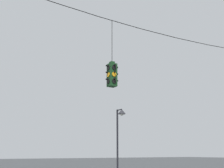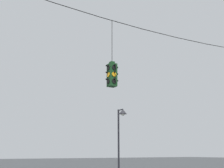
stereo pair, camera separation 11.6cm
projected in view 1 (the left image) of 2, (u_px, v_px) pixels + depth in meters
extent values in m
cylinder|color=black|center=(77.00, 10.00, 11.78)|extent=(2.17, 0.03, 0.15)
cylinder|color=black|center=(122.00, 23.00, 12.80)|extent=(2.17, 0.03, 0.09)
cylinder|color=black|center=(159.00, 33.00, 13.83)|extent=(2.17, 0.03, 0.03)
cylinder|color=black|center=(192.00, 41.00, 14.87)|extent=(2.17, 0.03, 0.09)
cylinder|color=black|center=(220.00, 47.00, 15.93)|extent=(2.17, 0.03, 0.15)
cube|color=#143819|center=(112.00, 75.00, 11.96)|extent=(0.34, 0.34, 1.00)
cube|color=#143819|center=(112.00, 63.00, 12.09)|extent=(0.19, 0.19, 0.10)
cylinder|color=black|center=(112.00, 41.00, 12.33)|extent=(0.02, 0.02, 1.94)
cylinder|color=black|center=(114.00, 67.00, 11.87)|extent=(0.20, 0.03, 0.20)
cylinder|color=black|center=(115.00, 65.00, 11.85)|extent=(0.07, 0.12, 0.07)
cylinder|color=orange|center=(114.00, 74.00, 11.80)|extent=(0.20, 0.03, 0.20)
cylinder|color=black|center=(115.00, 72.00, 11.78)|extent=(0.07, 0.12, 0.07)
cylinder|color=black|center=(114.00, 81.00, 11.73)|extent=(0.20, 0.03, 0.20)
cylinder|color=black|center=(115.00, 79.00, 11.71)|extent=(0.07, 0.12, 0.07)
cylinder|color=black|center=(110.00, 70.00, 12.18)|extent=(0.20, 0.03, 0.20)
cylinder|color=black|center=(109.00, 68.00, 12.24)|extent=(0.07, 0.12, 0.07)
cylinder|color=orange|center=(110.00, 76.00, 12.11)|extent=(0.20, 0.03, 0.20)
cylinder|color=black|center=(109.00, 74.00, 12.17)|extent=(0.07, 0.12, 0.07)
cylinder|color=black|center=(110.00, 83.00, 12.04)|extent=(0.20, 0.03, 0.20)
cylinder|color=black|center=(109.00, 81.00, 12.10)|extent=(0.07, 0.12, 0.07)
cylinder|color=black|center=(108.00, 68.00, 11.94)|extent=(0.03, 0.20, 0.20)
cylinder|color=black|center=(107.00, 66.00, 11.94)|extent=(0.12, 0.07, 0.07)
cylinder|color=orange|center=(108.00, 75.00, 11.87)|extent=(0.03, 0.20, 0.20)
cylinder|color=black|center=(107.00, 72.00, 11.87)|extent=(0.12, 0.07, 0.07)
cylinder|color=black|center=(108.00, 81.00, 11.80)|extent=(0.03, 0.20, 0.20)
cylinder|color=black|center=(107.00, 79.00, 11.80)|extent=(0.12, 0.07, 0.07)
cylinder|color=black|center=(116.00, 69.00, 12.11)|extent=(0.03, 0.20, 0.20)
cylinder|color=black|center=(117.00, 67.00, 12.16)|extent=(0.12, 0.07, 0.07)
cylinder|color=orange|center=(116.00, 76.00, 12.04)|extent=(0.03, 0.20, 0.20)
cylinder|color=black|center=(117.00, 74.00, 12.09)|extent=(0.12, 0.07, 0.07)
cylinder|color=black|center=(116.00, 83.00, 11.97)|extent=(0.03, 0.20, 0.20)
cylinder|color=black|center=(117.00, 81.00, 12.02)|extent=(0.12, 0.07, 0.07)
cylinder|color=black|center=(117.00, 148.00, 18.63)|extent=(0.12, 0.12, 5.16)
cylinder|color=black|center=(119.00, 110.00, 18.98)|extent=(0.07, 0.59, 0.07)
cone|color=#232328|center=(122.00, 112.00, 18.70)|extent=(0.53, 0.53, 0.32)
sphere|color=silver|center=(122.00, 114.00, 18.66)|extent=(0.24, 0.24, 0.24)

